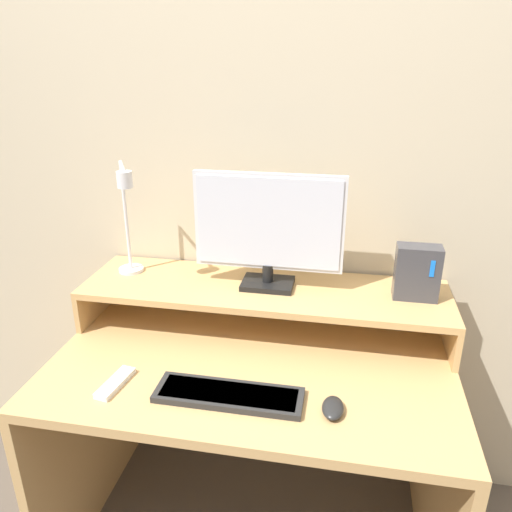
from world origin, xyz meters
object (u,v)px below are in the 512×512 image
monitor (268,228)px  desk_lamp (127,217)px  router_dock (417,272)px  remote_control (115,383)px  keyboard (229,395)px  mouse (333,408)px

monitor → desk_lamp: (-0.47, -0.03, 0.02)m
monitor → router_dock: (0.47, 0.00, -0.12)m
remote_control → keyboard: bearing=1.0°
monitor → desk_lamp: desk_lamp is taller
mouse → remote_control: 0.61m
keyboard → remote_control: keyboard is taller
monitor → mouse: size_ratio=5.10×
keyboard → mouse: (0.28, -0.01, 0.00)m
router_dock → keyboard: bearing=-141.0°
router_dock → monitor: bearing=-179.9°
monitor → remote_control: monitor is taller
mouse → remote_control: mouse is taller
desk_lamp → remote_control: size_ratio=2.63×
router_dock → mouse: (-0.23, -0.42, -0.22)m
monitor → keyboard: size_ratio=1.20×
keyboard → mouse: size_ratio=4.25×
router_dock → remote_control: router_dock is taller
keyboard → mouse: bearing=-1.4°
monitor → router_dock: monitor is taller
remote_control → router_dock: bearing=26.5°
desk_lamp → router_dock: desk_lamp is taller
monitor → keyboard: (-0.04, -0.41, -0.34)m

